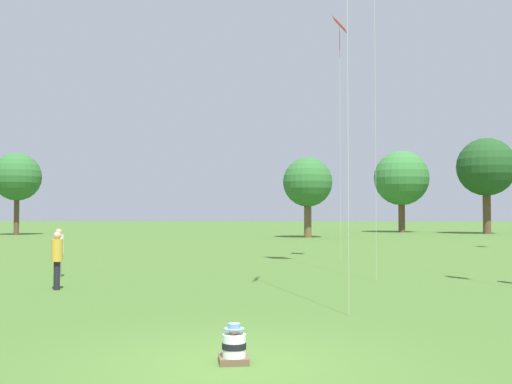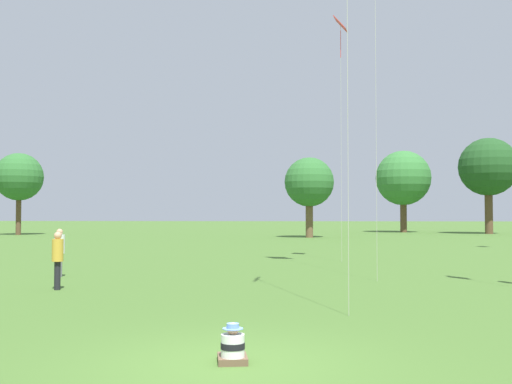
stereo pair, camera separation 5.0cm
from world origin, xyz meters
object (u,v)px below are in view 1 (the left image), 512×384
at_px(distant_tree_2, 486,167).
at_px(distant_tree_3, 401,178).
at_px(seated_toddler, 234,347).
at_px(person_standing_2, 57,255).
at_px(kite_0, 340,35).
at_px(distant_tree_0, 17,177).
at_px(distant_tree_1, 308,183).
at_px(person_standing_0, 59,248).

distance_m(distant_tree_2, distant_tree_3, 9.23).
xyz_separation_m(seated_toddler, person_standing_2, (-5.88, 7.97, 0.76)).
xyz_separation_m(kite_0, distant_tree_3, (10.13, 41.56, -4.17)).
xyz_separation_m(seated_toddler, distant_tree_2, (21.17, 55.48, 6.75)).
distance_m(distant_tree_0, distant_tree_2, 48.34).
bearing_deg(distant_tree_1, seated_toddler, -92.74).
xyz_separation_m(distant_tree_2, distant_tree_3, (-8.05, 4.42, -0.86)).
relative_size(person_standing_0, distant_tree_1, 0.23).
bearing_deg(distant_tree_3, distant_tree_0, -165.25).
relative_size(distant_tree_2, distant_tree_3, 1.09).
bearing_deg(distant_tree_3, person_standing_0, -112.66).
bearing_deg(kite_0, seated_toddler, -131.47).
xyz_separation_m(person_standing_0, distant_tree_1, (9.32, 33.56, 3.93)).
xyz_separation_m(person_standing_2, distant_tree_0, (-20.89, 41.41, 4.79)).
bearing_deg(kite_0, distant_tree_3, 44.08).
height_order(person_standing_0, distant_tree_2, distant_tree_2).
xyz_separation_m(person_standing_0, distant_tree_3, (20.29, 48.60, 5.14)).
height_order(kite_0, distant_tree_3, kite_0).
bearing_deg(distant_tree_0, person_standing_0, -62.78).
xyz_separation_m(distant_tree_0, distant_tree_2, (47.94, 6.09, 1.21)).
height_order(distant_tree_0, distant_tree_3, distant_tree_3).
distance_m(seated_toddler, distant_tree_2, 59.76).
xyz_separation_m(seated_toddler, distant_tree_1, (2.15, 44.86, 4.68)).
xyz_separation_m(person_standing_2, distant_tree_2, (27.06, 47.50, 5.99)).
distance_m(kite_0, distant_tree_0, 43.24).
height_order(person_standing_0, distant_tree_1, distant_tree_1).
bearing_deg(person_standing_0, kite_0, 175.65).
xyz_separation_m(person_standing_0, distant_tree_0, (-19.60, 38.09, 4.80)).
bearing_deg(seated_toddler, distant_tree_0, 109.22).
bearing_deg(distant_tree_2, distant_tree_1, -150.83).
bearing_deg(distant_tree_3, seated_toddler, -102.36).
distance_m(seated_toddler, kite_0, 21.13).
height_order(distant_tree_1, distant_tree_2, distant_tree_2).
relative_size(seated_toddler, distant_tree_1, 0.08).
relative_size(distant_tree_1, distant_tree_3, 0.77).
relative_size(seated_toddler, distant_tree_2, 0.06).
xyz_separation_m(person_standing_2, distant_tree_3, (19.00, 51.92, 5.13)).
relative_size(kite_0, distant_tree_1, 1.55).
relative_size(distant_tree_0, distant_tree_1, 1.14).
height_order(person_standing_0, kite_0, kite_0).
relative_size(distant_tree_1, distant_tree_2, 0.71).
distance_m(kite_0, distant_tree_2, 41.49).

